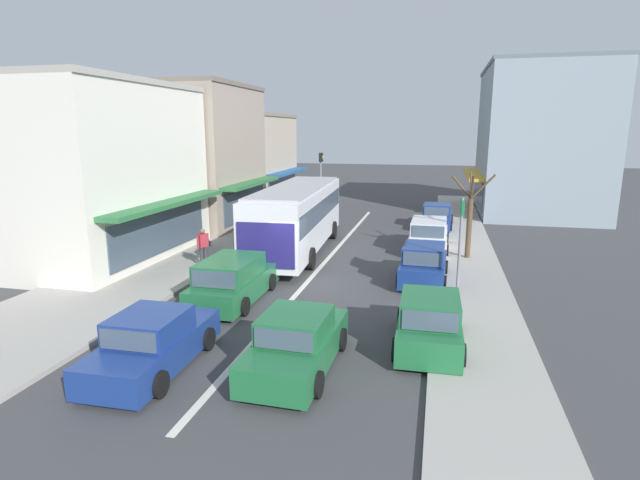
{
  "coord_description": "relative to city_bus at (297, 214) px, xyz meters",
  "views": [
    {
      "loc": [
        4.84,
        -17.69,
        5.82
      ],
      "look_at": [
        -0.03,
        2.68,
        1.2
      ],
      "focal_mm": 28.0,
      "sensor_mm": 36.0,
      "label": 1
    }
  ],
  "objects": [
    {
      "name": "parked_wagon_kerb_third",
      "position": [
        6.19,
        1.87,
        -1.14
      ],
      "size": [
        1.98,
        4.52,
        1.58
      ],
      "color": "silver",
      "rests_on": "ground"
    },
    {
      "name": "pedestrian_browsing_midblock",
      "position": [
        -3.3,
        3.28,
        -0.81
      ],
      "size": [
        0.55,
        0.3,
        1.63
      ],
      "color": "#4C4742",
      "rests_on": "sidewalk_left"
    },
    {
      "name": "pedestrian_with_handbag_near",
      "position": [
        -3.04,
        -3.89,
        -0.81
      ],
      "size": [
        0.46,
        0.63,
        1.63
      ],
      "color": "#333338",
      "rests_on": "sidewalk_left"
    },
    {
      "name": "street_tree_right",
      "position": [
        7.99,
        0.36,
        0.03
      ],
      "size": [
        1.9,
        1.78,
        3.97
      ],
      "color": "brown",
      "rests_on": "ground"
    },
    {
      "name": "shopfront_far_end",
      "position": [
        -8.45,
        13.75,
        1.63
      ],
      "size": [
        7.73,
        8.2,
        7.03
      ],
      "color": "#B2A38E",
      "rests_on": "ground"
    },
    {
      "name": "parked_hatchback_kerb_second",
      "position": [
        6.13,
        -3.61,
        -1.17
      ],
      "size": [
        1.91,
        3.75,
        1.54
      ],
      "color": "navy",
      "rests_on": "ground"
    },
    {
      "name": "parked_hatchback_kerb_front",
      "position": [
        6.49,
        -9.71,
        -1.17
      ],
      "size": [
        1.88,
        3.73,
        1.54
      ],
      "color": "#1E6638",
      "rests_on": "ground"
    },
    {
      "name": "shopfront_corner_near",
      "position": [
        -8.46,
        -3.32,
        2.07
      ],
      "size": [
        7.39,
        9.46,
        7.92
      ],
      "color": "silver",
      "rests_on": "ground"
    },
    {
      "name": "kerb_right",
      "position": [
        7.92,
        0.92,
        -1.82
      ],
      "size": [
        2.8,
        44.0,
        0.12
      ],
      "primitive_type": "cube",
      "color": "#A39E96",
      "rests_on": "ground"
    },
    {
      "name": "parked_sedan_kerb_rear",
      "position": [
        6.52,
        7.95,
        -1.22
      ],
      "size": [
        2.01,
        4.26,
        1.47
      ],
      "color": "navy",
      "rests_on": "ground"
    },
    {
      "name": "shopfront_mid_block",
      "position": [
        -8.46,
        5.48,
        2.37
      ],
      "size": [
        8.22,
        7.81,
        8.51
      ],
      "color": "gray",
      "rests_on": "ground"
    },
    {
      "name": "traffic_light_downstreet",
      "position": [
        -2.09,
        13.72,
        0.97
      ],
      "size": [
        0.33,
        0.24,
        4.2
      ],
      "color": "gray",
      "rests_on": "ground"
    },
    {
      "name": "sedan_behind_bus_mid",
      "position": [
        3.33,
        -11.71,
        -1.22
      ],
      "size": [
        1.97,
        4.24,
        1.47
      ],
      "color": "#1E6638",
      "rests_on": "ground"
    },
    {
      "name": "wagon_queue_gap_filler",
      "position": [
        -0.19,
        -7.41,
        -1.14
      ],
      "size": [
        1.95,
        4.51,
        1.58
      ],
      "color": "#1E6638",
      "rests_on": "ground"
    },
    {
      "name": "lane_centre_line",
      "position": [
        1.72,
        -1.08,
        -1.88
      ],
      "size": [
        0.2,
        28.0,
        0.01
      ],
      "primitive_type": "cube",
      "color": "silver",
      "rests_on": "ground"
    },
    {
      "name": "directional_road_sign",
      "position": [
        7.37,
        -5.46,
        0.8
      ],
      "size": [
        0.1,
        1.4,
        3.6
      ],
      "color": "gray",
      "rests_on": "ground"
    },
    {
      "name": "sidewalk_left",
      "position": [
        -5.08,
        0.92,
        -1.81
      ],
      "size": [
        5.2,
        44.0,
        0.14
      ],
      "primitive_type": "cube",
      "color": "#A39E96",
      "rests_on": "ground"
    },
    {
      "name": "building_right_far",
      "position": [
        13.21,
        15.26,
        3.2
      ],
      "size": [
        8.7,
        10.72,
        10.18
      ],
      "color": "#84939E",
      "rests_on": "ground"
    },
    {
      "name": "sedan_adjacent_lane_lead",
      "position": [
        -0.14,
        -12.55,
        -1.22
      ],
      "size": [
        1.96,
        4.23,
        1.47
      ],
      "color": "navy",
      "rests_on": "ground"
    },
    {
      "name": "ground_plane",
      "position": [
        1.72,
        -5.08,
        -1.88
      ],
      "size": [
        140.0,
        140.0,
        0.0
      ],
      "primitive_type": "plane",
      "color": "#3F3F42"
    },
    {
      "name": "city_bus",
      "position": [
        0.0,
        0.0,
        0.0
      ],
      "size": [
        3.16,
        10.98,
        3.23
      ],
      "color": "silver",
      "rests_on": "ground"
    }
  ]
}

